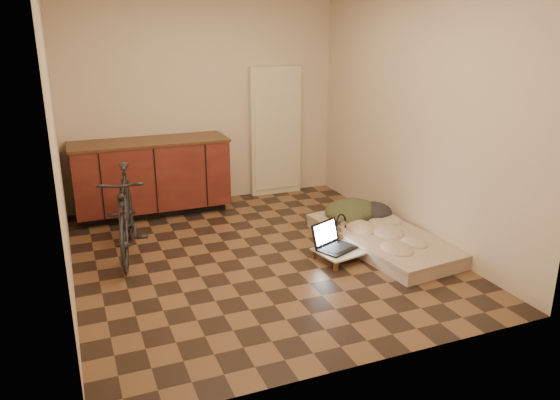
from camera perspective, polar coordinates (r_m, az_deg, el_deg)
name	(u,v)px	position (r m, az deg, el deg)	size (l,w,h in m)	color
room_shell	(257,128)	(5.13, -2.45, 7.57)	(3.50, 4.00, 2.60)	brown
cabinets	(152,176)	(6.76, -13.27, 2.41)	(1.84, 0.62, 0.91)	black
appliance_panel	(275,132)	(7.33, -0.50, 7.16)	(0.70, 0.10, 1.70)	beige
bicycle	(125,209)	(5.57, -15.86, -0.89)	(0.45, 1.51, 0.98)	black
futon	(383,239)	(5.82, 10.73, -4.03)	(1.02, 1.83, 0.15)	#C5B19E
clothing_pile	(358,204)	(6.22, 8.16, -0.43)	(0.66, 0.55, 0.26)	#373C23
headphones	(341,222)	(5.80, 6.43, -2.33)	(0.22, 0.20, 0.15)	black
lap_desk	(347,249)	(5.47, 7.00, -5.12)	(0.69, 0.52, 0.10)	brown
laptop	(333,243)	(5.43, 5.58, -4.51)	(0.46, 0.44, 0.25)	black
mouse	(371,244)	(5.56, 9.46, -4.54)	(0.06, 0.09, 0.03)	white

